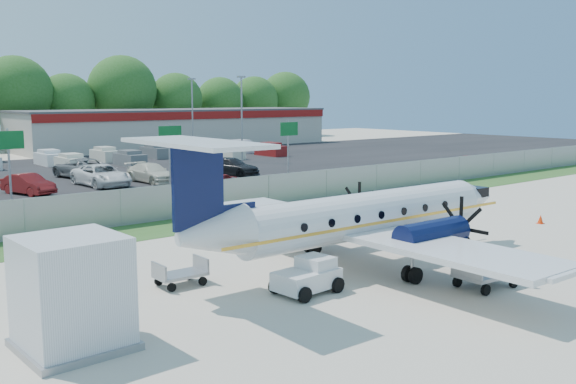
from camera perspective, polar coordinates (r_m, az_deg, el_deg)
ground at (r=27.30m, az=8.08°, el=-6.21°), size 170.00×170.00×0.00m
grass_verge at (r=36.27m, az=-6.04°, el=-2.51°), size 170.00×4.00×0.02m
access_road at (r=42.20m, az=-11.29°, el=-1.08°), size 170.00×8.00×0.02m
parking_lot at (r=61.37m, az=-20.63°, el=1.47°), size 170.00×32.00×0.02m
perimeter_fence at (r=37.76m, az=-7.74°, el=-0.58°), size 120.00×0.06×1.99m
building_east at (r=91.94m, az=-9.76°, el=5.65°), size 44.40×12.40×5.24m
sign_left at (r=42.41m, az=-23.56°, el=3.33°), size 1.80×0.26×5.00m
sign_mid at (r=46.63m, az=-10.45°, el=4.28°), size 1.80×0.26×5.00m
sign_right at (r=52.83m, az=0.06°, el=4.89°), size 1.80×0.26×5.00m
light_pole_ne at (r=68.39m, az=-4.14°, el=7.03°), size 0.90×0.35×9.09m
light_pole_se at (r=76.77m, az=-8.50°, el=7.10°), size 0.90×0.35×9.09m
aircraft at (r=26.04m, az=6.46°, el=-2.14°), size 17.52×17.31×5.46m
pushback_tug at (r=22.85m, az=1.85°, el=-7.48°), size 2.40×1.80×1.24m
baggage_cart_near at (r=24.01m, az=-9.53°, el=-7.18°), size 1.84×1.14×0.96m
baggage_cart_far at (r=24.50m, az=17.18°, el=-6.86°), size 2.36×1.53×1.19m
service_container at (r=18.67m, az=-18.65°, el=-8.81°), size 2.89×2.89×3.14m
cone_nose at (r=37.76m, az=21.53°, el=-2.28°), size 0.35×0.35×0.50m
cone_starboard_wing at (r=38.75m, az=-0.83°, el=-1.34°), size 0.44×0.44×0.62m
road_car_mid at (r=47.06m, az=-6.49°, el=-0.02°), size 4.37×2.86×1.38m
road_car_east at (r=62.27m, az=16.35°, el=1.75°), size 4.69×3.17×1.46m
parked_car_b at (r=49.27m, az=-22.05°, el=-0.21°), size 2.85×4.74×1.48m
parked_car_c at (r=52.08m, az=-16.22°, el=0.51°), size 3.05×6.17×1.68m
parked_car_d at (r=53.32m, az=-12.02°, el=0.84°), size 2.62×5.49×1.54m
parked_car_e at (r=57.12m, az=-5.05°, el=1.48°), size 3.88×5.79×1.56m
parked_car_g at (r=57.83m, az=-17.86°, el=1.19°), size 3.77×6.56×1.72m
far_parking_rows at (r=66.10m, az=-22.04°, el=1.84°), size 56.00×10.00×1.60m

